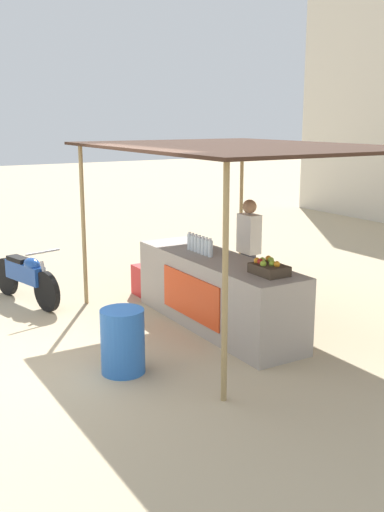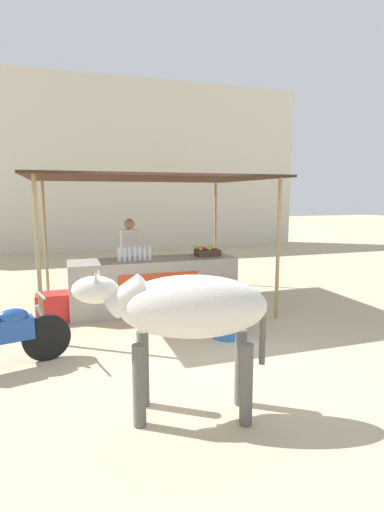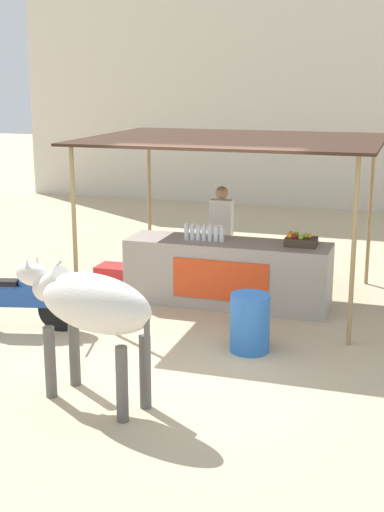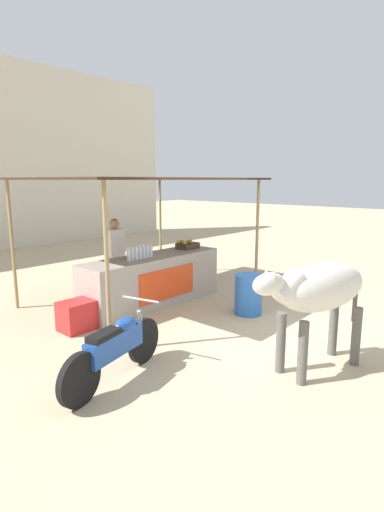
% 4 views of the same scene
% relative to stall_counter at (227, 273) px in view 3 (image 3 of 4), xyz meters
% --- Properties ---
extents(ground_plane, '(60.00, 60.00, 0.00)m').
position_rel_stall_counter_xyz_m(ground_plane, '(0.00, -2.20, -0.48)').
color(ground_plane, tan).
extents(building_wall_far, '(16.00, 0.50, 6.42)m').
position_rel_stall_counter_xyz_m(building_wall_far, '(0.00, 8.63, 2.73)').
color(building_wall_far, beige).
rests_on(building_wall_far, ground).
extents(stall_counter, '(3.00, 0.82, 0.96)m').
position_rel_stall_counter_xyz_m(stall_counter, '(0.00, 0.00, 0.00)').
color(stall_counter, '#9E9389').
rests_on(stall_counter, ground).
extents(stall_awning, '(4.20, 3.20, 2.43)m').
position_rel_stall_counter_xyz_m(stall_awning, '(0.00, 0.30, 1.86)').
color(stall_awning, '#382319').
rests_on(stall_awning, ground).
extents(water_bottle_row, '(0.61, 0.07, 0.25)m').
position_rel_stall_counter_xyz_m(water_bottle_row, '(-0.35, -0.05, 0.59)').
color(water_bottle_row, silver).
rests_on(water_bottle_row, stall_counter).
extents(fruit_crate, '(0.44, 0.32, 0.18)m').
position_rel_stall_counter_xyz_m(fruit_crate, '(1.05, 0.05, 0.55)').
color(fruit_crate, '#3F3326').
rests_on(fruit_crate, stall_counter).
extents(vendor_behind_counter, '(0.34, 0.22, 1.65)m').
position_rel_stall_counter_xyz_m(vendor_behind_counter, '(-0.30, 0.75, 0.37)').
color(vendor_behind_counter, '#383842').
rests_on(vendor_behind_counter, ground).
extents(cooler_box, '(0.60, 0.44, 0.48)m').
position_rel_stall_counter_xyz_m(cooler_box, '(-1.73, -0.10, -0.24)').
color(cooler_box, red).
rests_on(cooler_box, ground).
extents(water_barrel, '(0.49, 0.49, 0.73)m').
position_rel_stall_counter_xyz_m(water_barrel, '(0.74, -1.72, -0.12)').
color(water_barrel, blue).
rests_on(water_barrel, ground).
extents(cow, '(1.84, 0.90, 1.44)m').
position_rel_stall_counter_xyz_m(cow, '(-0.50, -3.56, 0.55)').
color(cow, silver).
rests_on(cow, ground).
extents(motorcycle_parked, '(1.77, 0.66, 0.90)m').
position_rel_stall_counter_xyz_m(motorcycle_parked, '(-2.37, -1.91, -0.05)').
color(motorcycle_parked, black).
rests_on(motorcycle_parked, ground).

